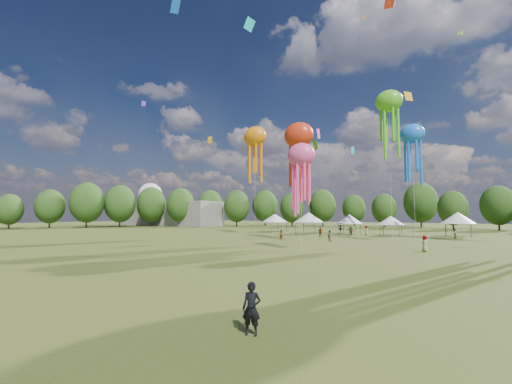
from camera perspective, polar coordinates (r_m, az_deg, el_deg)
The scene contains 10 objects.
ground at distance 17.76m, azimuth -22.26°, elevation -16.66°, with size 300.00×300.00×0.00m, color #384416.
observer_main at distance 11.71m, azimuth -0.78°, elevation -19.48°, with size 0.64×0.42×1.74m, color black.
spectator_near at distance 49.74m, azimuth 12.62°, elevation -7.41°, with size 0.79×0.61×1.62m, color gray.
spectators_far at distance 60.45m, azimuth 17.69°, elevation -6.61°, with size 23.56×29.00×1.79m.
festival_tents at distance 67.16m, azimuth 15.39°, elevation -4.41°, with size 40.47×11.19×4.32m.
show_kites at distance 53.00m, azimuth 22.72°, elevation 11.51°, with size 48.68×25.36×26.75m.
small_kites at distance 59.29m, azimuth 15.67°, elevation 22.58°, with size 76.58×61.84×45.12m.
treeline at distance 75.06m, azimuth 17.56°, elevation -1.69°, with size 201.57×95.24×13.43m.
hangar at distance 118.97m, azimuth -15.00°, elevation -3.66°, with size 40.00×12.00×8.00m, color gray.
radome at distance 134.97m, azimuth -17.83°, elevation -1.06°, with size 9.00×9.00×16.00m.
Camera 1 is at (13.82, -10.39, 4.04)m, focal length 23.14 mm.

